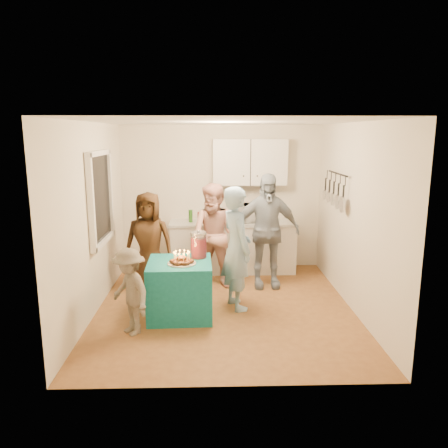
{
  "coord_description": "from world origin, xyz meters",
  "views": [
    {
      "loc": [
        -0.18,
        -5.88,
        2.45
      ],
      "look_at": [
        0.0,
        0.35,
        1.15
      ],
      "focal_mm": 35.0,
      "sensor_mm": 36.0,
      "label": 1
    }
  ],
  "objects_px": {
    "party_table": "(180,289)",
    "woman_back_left": "(149,242)",
    "microwave": "(250,213)",
    "woman_back_center": "(216,236)",
    "child_near_left": "(130,292)",
    "counter": "(233,248)",
    "punch_jar": "(199,246)",
    "woman_back_right": "(266,231)",
    "man_birthday": "(237,248)"
  },
  "relations": [
    {
      "from": "party_table",
      "to": "child_near_left",
      "type": "xyz_separation_m",
      "value": [
        -0.57,
        -0.54,
        0.17
      ]
    },
    {
      "from": "woman_back_center",
      "to": "child_near_left",
      "type": "distance_m",
      "value": 2.0
    },
    {
      "from": "woman_back_center",
      "to": "child_near_left",
      "type": "xyz_separation_m",
      "value": [
        -1.07,
        -1.66,
        -0.29
      ]
    },
    {
      "from": "counter",
      "to": "woman_back_right",
      "type": "xyz_separation_m",
      "value": [
        0.48,
        -0.82,
        0.49
      ]
    },
    {
      "from": "woman_back_center",
      "to": "woman_back_right",
      "type": "xyz_separation_m",
      "value": [
        0.8,
        0.01,
        0.08
      ]
    },
    {
      "from": "woman_back_center",
      "to": "woman_back_right",
      "type": "bearing_deg",
      "value": 19.43
    },
    {
      "from": "woman_back_center",
      "to": "microwave",
      "type": "bearing_deg",
      "value": 72.03
    },
    {
      "from": "party_table",
      "to": "woman_back_left",
      "type": "relative_size",
      "value": 0.54
    },
    {
      "from": "party_table",
      "to": "woman_back_right",
      "type": "relative_size",
      "value": 0.46
    },
    {
      "from": "punch_jar",
      "to": "woman_back_right",
      "type": "relative_size",
      "value": 0.18
    },
    {
      "from": "woman_back_right",
      "to": "microwave",
      "type": "bearing_deg",
      "value": 99.72
    },
    {
      "from": "microwave",
      "to": "woman_back_center",
      "type": "xyz_separation_m",
      "value": [
        -0.62,
        -0.83,
        -0.22
      ]
    },
    {
      "from": "party_table",
      "to": "woman_back_center",
      "type": "height_order",
      "value": "woman_back_center"
    },
    {
      "from": "woman_back_left",
      "to": "counter",
      "type": "bearing_deg",
      "value": 42.19
    },
    {
      "from": "punch_jar",
      "to": "counter",
      "type": "bearing_deg",
      "value": 72.13
    },
    {
      "from": "child_near_left",
      "to": "punch_jar",
      "type": "bearing_deg",
      "value": 92.2
    },
    {
      "from": "woman_back_center",
      "to": "woman_back_left",
      "type": "bearing_deg",
      "value": -153.61
    },
    {
      "from": "microwave",
      "to": "woman_back_center",
      "type": "height_order",
      "value": "woman_back_center"
    },
    {
      "from": "microwave",
      "to": "child_near_left",
      "type": "height_order",
      "value": "microwave"
    },
    {
      "from": "woman_back_left",
      "to": "party_table",
      "type": "bearing_deg",
      "value": -54.25
    },
    {
      "from": "man_birthday",
      "to": "woman_back_left",
      "type": "height_order",
      "value": "man_birthday"
    },
    {
      "from": "party_table",
      "to": "woman_back_left",
      "type": "xyz_separation_m",
      "value": [
        -0.54,
        0.99,
        0.41
      ]
    },
    {
      "from": "woman_back_left",
      "to": "child_near_left",
      "type": "relative_size",
      "value": 1.44
    },
    {
      "from": "microwave",
      "to": "party_table",
      "type": "distance_m",
      "value": 2.35
    },
    {
      "from": "punch_jar",
      "to": "party_table",
      "type": "bearing_deg",
      "value": -141.08
    },
    {
      "from": "woman_back_left",
      "to": "woman_back_center",
      "type": "xyz_separation_m",
      "value": [
        1.04,
        0.13,
        0.05
      ]
    },
    {
      "from": "counter",
      "to": "man_birthday",
      "type": "relative_size",
      "value": 1.26
    },
    {
      "from": "counter",
      "to": "microwave",
      "type": "distance_m",
      "value": 0.7
    },
    {
      "from": "microwave",
      "to": "woman_back_left",
      "type": "xyz_separation_m",
      "value": [
        -1.66,
        -0.96,
        -0.28
      ]
    },
    {
      "from": "woman_back_left",
      "to": "woman_back_right",
      "type": "relative_size",
      "value": 0.85
    },
    {
      "from": "woman_back_center",
      "to": "woman_back_right",
      "type": "relative_size",
      "value": 0.91
    },
    {
      "from": "party_table",
      "to": "woman_back_left",
      "type": "bearing_deg",
      "value": 118.84
    },
    {
      "from": "party_table",
      "to": "punch_jar",
      "type": "relative_size",
      "value": 2.5
    },
    {
      "from": "counter",
      "to": "party_table",
      "type": "xyz_separation_m",
      "value": [
        -0.82,
        -1.95,
        -0.05
      ]
    },
    {
      "from": "woman_back_left",
      "to": "punch_jar",
      "type": "bearing_deg",
      "value": -37.55
    },
    {
      "from": "microwave",
      "to": "child_near_left",
      "type": "xyz_separation_m",
      "value": [
        -1.7,
        -2.49,
        -0.52
      ]
    },
    {
      "from": "woman_back_left",
      "to": "woman_back_right",
      "type": "bearing_deg",
      "value": 11.23
    },
    {
      "from": "counter",
      "to": "woman_back_center",
      "type": "height_order",
      "value": "woman_back_center"
    },
    {
      "from": "woman_back_right",
      "to": "child_near_left",
      "type": "distance_m",
      "value": 2.54
    },
    {
      "from": "woman_back_left",
      "to": "woman_back_center",
      "type": "relative_size",
      "value": 0.93
    },
    {
      "from": "woman_back_left",
      "to": "woman_back_center",
      "type": "bearing_deg",
      "value": 14.25
    },
    {
      "from": "microwave",
      "to": "party_table",
      "type": "bearing_deg",
      "value": -128.34
    },
    {
      "from": "woman_back_right",
      "to": "counter",
      "type": "bearing_deg",
      "value": 117.99
    },
    {
      "from": "woman_back_left",
      "to": "child_near_left",
      "type": "height_order",
      "value": "woman_back_left"
    },
    {
      "from": "microwave",
      "to": "child_near_left",
      "type": "relative_size",
      "value": 0.51
    },
    {
      "from": "man_birthday",
      "to": "woman_back_center",
      "type": "height_order",
      "value": "man_birthday"
    },
    {
      "from": "microwave",
      "to": "party_table",
      "type": "xyz_separation_m",
      "value": [
        -1.12,
        -1.95,
        -0.68
      ]
    },
    {
      "from": "counter",
      "to": "child_near_left",
      "type": "relative_size",
      "value": 2.01
    },
    {
      "from": "man_birthday",
      "to": "woman_back_center",
      "type": "distance_m",
      "value": 0.9
    },
    {
      "from": "party_table",
      "to": "man_birthday",
      "type": "xyz_separation_m",
      "value": [
        0.78,
        0.27,
        0.49
      ]
    }
  ]
}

